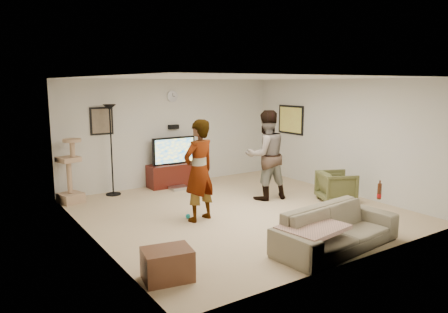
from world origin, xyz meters
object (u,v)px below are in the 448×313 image
person_right (266,155)px  beer_bottle (379,191)px  side_table (167,264)px  person_left (199,171)px  tv_stand (174,175)px  sofa (336,229)px  tv (174,150)px  floor_lamp (111,150)px  armchair (336,187)px  cat_tree (69,171)px

person_right → beer_bottle: size_ratio=7.45×
beer_bottle → side_table: size_ratio=0.42×
person_left → person_right: 1.93m
tv_stand → sofa: size_ratio=0.61×
tv → person_right: (1.07, -2.10, 0.09)m
tv_stand → person_left: bearing=-107.4°
floor_lamp → armchair: size_ratio=2.86×
tv → floor_lamp: 1.51m
tv_stand → floor_lamp: floor_lamp is taller
tv_stand → person_right: size_ratio=0.68×
floor_lamp → person_left: bearing=-74.7°
beer_bottle → tv_stand: bearing=103.6°
tv_stand → cat_tree: bearing=-176.4°
person_left → side_table: 2.44m
person_right → floor_lamp: bearing=-28.9°
armchair → side_table: 4.63m
tv_stand → armchair: armchair is taller
tv_stand → side_table: (-2.30, -4.35, -0.07)m
floor_lamp → sofa: floor_lamp is taller
person_left → person_right: (1.87, 0.46, 0.03)m
floor_lamp → side_table: size_ratio=3.31×
tv → beer_bottle: tv is taller
person_right → armchair: size_ratio=2.72×
floor_lamp → side_table: bearing=-100.5°
person_left → person_right: bearing=-179.8°
sofa → side_table: bearing=164.4°
beer_bottle → tv: bearing=103.6°
sofa → side_table: sofa is taller
sofa → armchair: (1.93, 1.73, 0.01)m
person_left → side_table: person_left is taller
cat_tree → beer_bottle: (3.60, -4.65, 0.07)m
person_right → side_table: person_right is taller
tv → sofa: 4.84m
cat_tree → beer_bottle: 5.88m
person_right → armchair: bearing=148.3°
tv → sofa: tv is taller
tv → armchair: bearing=-55.0°
person_right → cat_tree: bearing=-18.9°
cat_tree → side_table: cat_tree is taller
floor_lamp → side_table: floor_lamp is taller
person_left → beer_bottle: (1.97, -2.24, -0.17)m
armchair → person_left: bearing=103.9°
sofa → beer_bottle: bearing=-5.4°
tv_stand → tv: bearing=180.0°
person_left → beer_bottle: size_ratio=7.19×
tv_stand → side_table: 4.93m
armchair → tv_stand: bearing=58.7°
cat_tree → sofa: size_ratio=0.64×
armchair → side_table: armchair is taller
sofa → beer_bottle: (0.95, 0.00, 0.43)m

